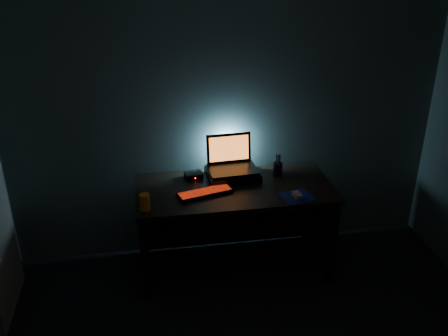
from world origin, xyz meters
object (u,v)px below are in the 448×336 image
pen_cup (278,169)px  router (194,175)px  laptop (231,161)px  mouse (297,195)px  juice_glass (145,202)px  keyboard (205,193)px

pen_cup → router: bearing=175.3°
router → laptop: bearing=-7.1°
mouse → juice_glass: juice_glass is taller
laptop → mouse: 0.62m
pen_cup → juice_glass: (-1.06, -0.38, 0.01)m
laptop → juice_glass: size_ratio=3.30×
laptop → juice_glass: bearing=-150.9°
keyboard → pen_cup: (0.62, 0.23, 0.04)m
mouse → pen_cup: bearing=86.8°
mouse → juice_glass: size_ratio=0.74×
laptop → mouse: bearing=-51.0°
keyboard → router: size_ratio=2.90×
pen_cup → laptop: bearing=170.0°
router → mouse: bearing=-40.2°
laptop → keyboard: size_ratio=0.93×
laptop → mouse: laptop is taller
pen_cup → juice_glass: 1.12m
laptop → pen_cup: size_ratio=3.82×
juice_glass → router: bearing=48.6°
keyboard → laptop: bearing=33.9°
laptop → juice_glass: 0.82m
laptop → router: 0.32m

